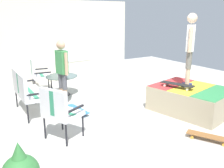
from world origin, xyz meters
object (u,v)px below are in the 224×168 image
at_px(person_watching, 62,68).
at_px(skateboard_spare, 209,136).
at_px(patio_chair_near_house, 37,72).
at_px(skateboard_on_ramp, 177,84).
at_px(patio_table, 62,81).
at_px(skateboard_by_bench, 77,109).
at_px(person_skater, 190,45).
at_px(skate_ramp, 192,99).
at_px(patio_bench, 26,89).
at_px(patio_chair_by_wall, 59,109).

xyz_separation_m(person_watching, skateboard_spare, (-3.29, -1.53, -0.89)).
relative_size(person_watching, skateboard_spare, 2.08).
xyz_separation_m(patio_chair_near_house, skateboard_on_ramp, (-3.42, -2.29, 0.07)).
height_order(patio_table, person_watching, person_watching).
xyz_separation_m(skateboard_by_bench, skateboard_spare, (-2.59, -1.47, 0.00)).
bearing_deg(person_skater, skate_ramp, -160.32).
xyz_separation_m(patio_table, skateboard_spare, (-4.10, -1.23, -0.32)).
distance_m(person_watching, skateboard_on_ramp, 2.85).
relative_size(skateboard_spare, skateboard_on_ramp, 0.98).
xyz_separation_m(skate_ramp, patio_chair_near_house, (3.58, 2.66, 0.31)).
xyz_separation_m(patio_bench, person_watching, (0.10, -0.96, 0.36)).
height_order(patio_chair_near_house, person_watching, person_watching).
distance_m(patio_chair_near_house, person_watching, 1.55).
xyz_separation_m(patio_bench, patio_chair_near_house, (1.59, -0.76, -0.00)).
xyz_separation_m(skate_ramp, patio_table, (2.89, 2.16, 0.10)).
height_order(patio_table, skateboard_on_ramp, skateboard_on_ramp).
bearing_deg(skateboard_by_bench, patio_chair_by_wall, 141.14).
bearing_deg(person_skater, skateboard_on_ramp, 86.54).
bearing_deg(skateboard_spare, skate_ramp, -37.64).
relative_size(person_watching, skateboard_by_bench, 2.05).
height_order(skate_ramp, patio_table, skate_ramp).
xyz_separation_m(person_watching, skateboard_by_bench, (-0.70, -0.05, -0.89)).
bearing_deg(person_watching, patio_chair_near_house, 7.59).
bearing_deg(skate_ramp, skateboard_spare, 142.36).
height_order(patio_chair_near_house, skateboard_spare, patio_chair_near_house).
height_order(person_skater, skateboard_spare, person_skater).
height_order(patio_chair_by_wall, person_skater, person_skater).
distance_m(skate_ramp, person_skater, 1.31).
relative_size(patio_chair_near_house, skateboard_spare, 1.27).
bearing_deg(skate_ramp, person_watching, 49.70).
bearing_deg(patio_chair_by_wall, skateboard_by_bench, -38.86).
bearing_deg(person_skater, patio_chair_by_wall, 86.59).
distance_m(person_skater, skateboard_spare, 2.21).
xyz_separation_m(patio_chair_near_house, skateboard_spare, (-4.79, -1.72, -0.53)).
relative_size(patio_table, person_skater, 0.53).
bearing_deg(patio_bench, person_skater, -118.74).
distance_m(patio_bench, skateboard_on_ramp, 3.55).
xyz_separation_m(person_watching, skateboard_on_ramp, (-1.92, -2.09, -0.29)).
distance_m(patio_bench, person_watching, 1.03).
height_order(patio_chair_near_house, skateboard_on_ramp, patio_chair_near_house).
relative_size(skate_ramp, patio_table, 2.71).
xyz_separation_m(patio_chair_near_house, person_watching, (-1.49, -0.20, 0.36)).
bearing_deg(patio_table, skateboard_on_ramp, -146.69).
bearing_deg(skateboard_on_ramp, skateboard_by_bench, 58.99).
distance_m(person_watching, person_skater, 3.16).
bearing_deg(person_watching, skateboard_spare, -155.14).
relative_size(skate_ramp, skateboard_on_ramp, 2.97).
xyz_separation_m(person_skater, skateboard_on_ramp, (0.02, 0.32, -0.92)).
bearing_deg(skateboard_on_ramp, patio_chair_near_house, 33.81).
bearing_deg(person_watching, patio_chair_by_wall, 155.64).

